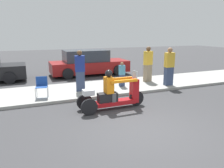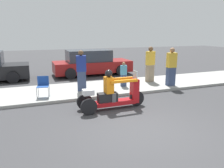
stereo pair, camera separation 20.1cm
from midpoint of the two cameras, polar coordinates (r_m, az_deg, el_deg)
name	(u,v)px [view 2 (the right image)]	position (r m, az deg, el deg)	size (l,w,h in m)	color
ground_plane	(142,130)	(6.29, 8.82, -11.78)	(60.00, 60.00, 0.00)	#38383A
sidewalk_strip	(96,89)	(10.28, -3.76, -1.24)	(28.00, 2.80, 0.12)	#9E9E99
motorcycle_trike	(112,95)	(7.65, 0.76, -2.92)	(2.45, 0.67, 1.42)	black
spectator_with_child	(150,65)	(11.52, 10.43, 4.92)	(0.48, 0.36, 1.82)	gray
spectator_near_curb	(124,75)	(10.39, 3.60, 2.45)	(0.28, 0.17, 1.17)	#38476B
spectator_by_tree	(81,71)	(9.62, -7.39, 3.27)	(0.47, 0.34, 1.78)	#38476B
spectator_end_of_line	(171,67)	(10.90, 15.72, 4.17)	(0.44, 0.27, 1.82)	#38476B
folding_chair_curbside	(43,84)	(9.10, -16.98, -0.09)	(0.53, 0.53, 0.82)	#A5A8AD
parked_car_lot_left	(91,63)	(13.98, -5.05, 5.48)	(4.85, 2.09, 1.57)	maroon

